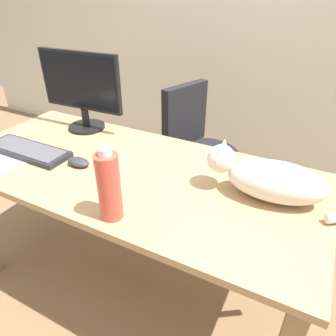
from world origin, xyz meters
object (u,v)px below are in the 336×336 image
Objects in this scene: monitor at (81,88)px; cat at (270,179)px; office_chair at (198,166)px; keyboard at (28,150)px; water_bottle at (109,186)px; computer_mouse at (78,162)px.

monitor reaches higher than cat.
office_chair reaches higher than keyboard.
keyboard is 0.68m from water_bottle.
water_bottle is (0.64, -0.19, 0.11)m from keyboard.
keyboard is 0.72× the size of cat.
cat is (1.04, -0.19, -0.15)m from monitor.
water_bottle is at bearing -141.52° from cat.
water_bottle is at bearing -31.98° from computer_mouse.
office_chair is at bearing 94.49° from water_bottle.
monitor is 1.80× the size of water_bottle.
office_chair reaches higher than computer_mouse.
office_chair is 0.90m from monitor.
office_chair is 1.89× the size of monitor.
cat reaches higher than computer_mouse.
office_chair is at bearing 129.49° from cat.
monitor is 1.09× the size of keyboard.
computer_mouse is 0.42m from water_bottle.
monitor is 0.42m from keyboard.
water_bottle is at bearing -16.76° from keyboard.
water_bottle reaches higher than keyboard.
monitor is 0.78× the size of cat.
office_chair is 0.95m from cat.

